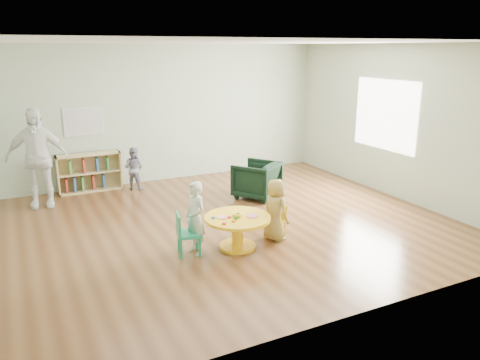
{
  "coord_description": "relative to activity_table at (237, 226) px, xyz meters",
  "views": [
    {
      "loc": [
        -2.87,
        -6.38,
        2.73
      ],
      "look_at": [
        0.14,
        -0.3,
        0.8
      ],
      "focal_mm": 35.0,
      "sensor_mm": 36.0,
      "label": 1
    }
  ],
  "objects": [
    {
      "name": "room",
      "position": [
        0.21,
        0.9,
        1.57
      ],
      "size": [
        7.1,
        7.0,
        2.8
      ],
      "color": "brown",
      "rests_on": "ground"
    },
    {
      "name": "activity_table",
      "position": [
        0.0,
        0.0,
        0.0
      ],
      "size": [
        0.92,
        0.92,
        0.51
      ],
      "rotation": [
        0.0,
        0.0,
        0.23
      ],
      "color": "yellow",
      "rests_on": "ground"
    },
    {
      "name": "kid_chair_left",
      "position": [
        -0.73,
        0.11,
        -0.0
      ],
      "size": [
        0.37,
        0.37,
        0.59
      ],
      "rotation": [
        0.0,
        0.0,
        -1.78
      ],
      "color": "#1A9063",
      "rests_on": "ground"
    },
    {
      "name": "kid_chair_right",
      "position": [
        0.7,
        0.12,
        -0.05
      ],
      "size": [
        0.35,
        0.35,
        0.5
      ],
      "rotation": [
        0.0,
        0.0,
        2.0
      ],
      "color": "yellow",
      "rests_on": "ground"
    },
    {
      "name": "bookshelf",
      "position": [
        -1.42,
        3.75,
        0.05
      ],
      "size": [
        1.2,
        0.3,
        0.75
      ],
      "color": "tan",
      "rests_on": "ground"
    },
    {
      "name": "alphabet_poster",
      "position": [
        -1.4,
        3.88,
        1.03
      ],
      "size": [
        0.74,
        0.01,
        0.54
      ],
      "color": "silver",
      "rests_on": "ground"
    },
    {
      "name": "armchair",
      "position": [
        1.32,
        1.9,
        0.02
      ],
      "size": [
        1.03,
        1.04,
        0.68
      ],
      "primitive_type": "imported",
      "rotation": [
        0.0,
        0.0,
        3.76
      ],
      "color": "black",
      "rests_on": "ground"
    },
    {
      "name": "child_left",
      "position": [
        -0.59,
        0.09,
        0.19
      ],
      "size": [
        0.32,
        0.41,
        1.02
      ],
      "primitive_type": "imported",
      "rotation": [
        0.0,
        0.0,
        -1.36
      ],
      "color": "silver",
      "rests_on": "ground"
    },
    {
      "name": "child_right",
      "position": [
        0.62,
        0.02,
        0.14
      ],
      "size": [
        0.38,
        0.5,
        0.92
      ],
      "primitive_type": "imported",
      "rotation": [
        0.0,
        0.0,
        1.79
      ],
      "color": "yellow",
      "rests_on": "ground"
    },
    {
      "name": "toddler",
      "position": [
        -0.59,
        3.45,
        0.11
      ],
      "size": [
        0.53,
        0.51,
        0.85
      ],
      "primitive_type": "imported",
      "rotation": [
        0.0,
        0.0,
        2.45
      ],
      "color": "#1A1940",
      "rests_on": "ground"
    },
    {
      "name": "adult_caretaker",
      "position": [
        -2.33,
        3.16,
        0.56
      ],
      "size": [
        1.09,
        0.61,
        1.76
      ],
      "primitive_type": "imported",
      "rotation": [
        0.0,
        0.0,
        -0.19
      ],
      "color": "white",
      "rests_on": "ground"
    }
  ]
}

